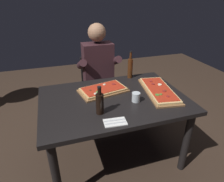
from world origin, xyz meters
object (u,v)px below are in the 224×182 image
pizza_rectangular_front (103,90)px  tumbler_near_camera (136,98)px  wine_bottle_dark (130,68)px  oil_bottle_amber (100,103)px  seated_diner (99,71)px  diner_chair (97,85)px  dining_table (114,106)px  pizza_rectangular_left (159,90)px

pizza_rectangular_front → tumbler_near_camera: bearing=-50.1°
pizza_rectangular_front → wine_bottle_dark: bearing=32.4°
oil_bottle_amber → seated_diner: 0.99m
pizza_rectangular_front → oil_bottle_amber: oil_bottle_amber is taller
diner_chair → seated_diner: size_ratio=0.65×
wine_bottle_dark → oil_bottle_amber: 0.83m
wine_bottle_dark → tumbler_near_camera: size_ratio=3.69×
diner_chair → oil_bottle_amber: bearing=-102.2°
dining_table → oil_bottle_amber: oil_bottle_amber is taller
diner_chair → pizza_rectangular_left: bearing=-63.3°
oil_bottle_amber → tumbler_near_camera: 0.39m
wine_bottle_dark → diner_chair: wine_bottle_dark is taller
dining_table → pizza_rectangular_left: bearing=-2.8°
diner_chair → pizza_rectangular_front: bearing=-98.2°
dining_table → oil_bottle_amber: (-0.19, -0.22, 0.20)m
dining_table → wine_bottle_dark: bearing=50.6°
pizza_rectangular_front → seated_diner: size_ratio=0.40×
oil_bottle_amber → seated_diner: size_ratio=0.19×
oil_bottle_amber → dining_table: bearing=48.5°
wine_bottle_dark → diner_chair: size_ratio=0.37×
dining_table → tumbler_near_camera: bearing=-34.7°
dining_table → oil_bottle_amber: bearing=-131.5°
pizza_rectangular_left → oil_bottle_amber: (-0.67, -0.19, 0.08)m
pizza_rectangular_left → wine_bottle_dark: 0.47m
diner_chair → seated_diner: seated_diner is taller
dining_table → pizza_rectangular_left: pizza_rectangular_left is taller
dining_table → pizza_rectangular_front: pizza_rectangular_front is taller
wine_bottle_dark → seated_diner: (-0.30, 0.32, -0.12)m
oil_bottle_amber → seated_diner: (0.23, 0.95, -0.10)m
tumbler_near_camera → pizza_rectangular_left: bearing=18.4°
pizza_rectangular_front → wine_bottle_dark: 0.49m
dining_table → seated_diner: 0.74m
pizza_rectangular_front → oil_bottle_amber: (-0.13, -0.38, 0.08)m
pizza_rectangular_front → pizza_rectangular_left: same height
tumbler_near_camera → wine_bottle_dark: bearing=73.4°
pizza_rectangular_front → pizza_rectangular_left: size_ratio=0.81×
oil_bottle_amber → tumbler_near_camera: (0.37, 0.09, -0.06)m
pizza_rectangular_left → oil_bottle_amber: oil_bottle_amber is taller
pizza_rectangular_left → wine_bottle_dark: wine_bottle_dark is taller
pizza_rectangular_front → diner_chair: diner_chair is taller
tumbler_near_camera → diner_chair: 1.03m
pizza_rectangular_front → tumbler_near_camera: tumbler_near_camera is taller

